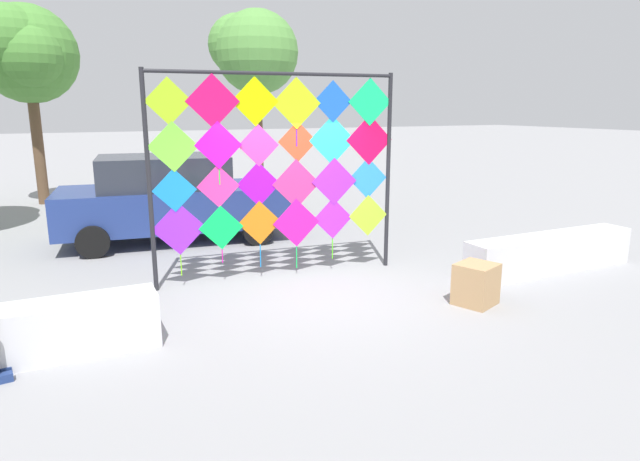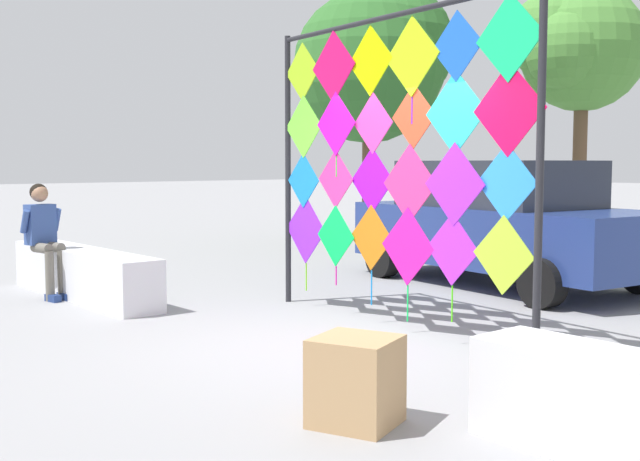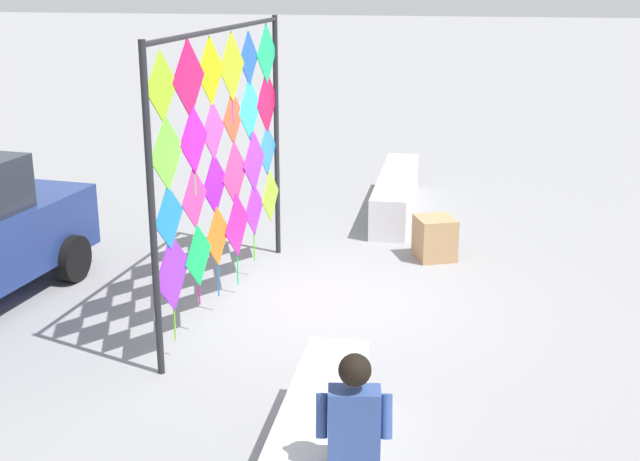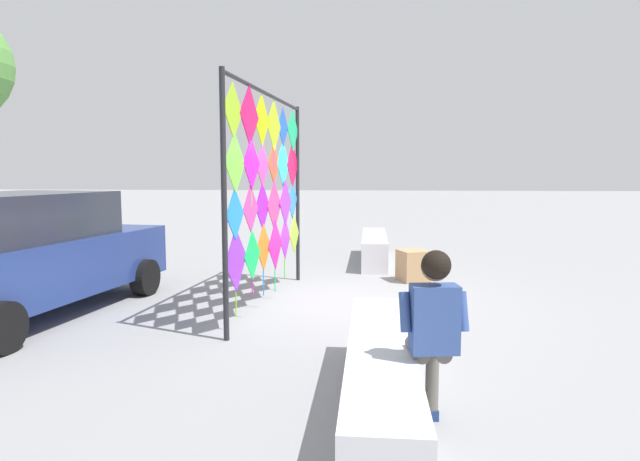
% 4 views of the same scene
% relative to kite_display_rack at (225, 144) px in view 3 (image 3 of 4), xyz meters
% --- Properties ---
extents(ground, '(120.00, 120.00, 0.00)m').
position_rel_kite_display_rack_xyz_m(ground, '(0.19, -1.20, -1.95)').
color(ground, gray).
extents(plaza_ledge_right, '(3.34, 0.55, 0.63)m').
position_rel_kite_display_rack_xyz_m(plaza_ledge_right, '(4.30, -1.66, -1.64)').
color(plaza_ledge_right, silver).
rests_on(plaza_ledge_right, ground).
extents(kite_display_rack, '(4.00, 0.44, 3.30)m').
position_rel_kite_display_rack_xyz_m(kite_display_rack, '(0.00, 0.00, 0.00)').
color(kite_display_rack, '#232328').
rests_on(kite_display_rack, ground).
extents(seated_vendor, '(0.67, 0.54, 1.48)m').
position_rel_kite_display_rack_xyz_m(seated_vendor, '(-4.21, -2.04, -1.08)').
color(seated_vendor, '#666056').
rests_on(seated_vendor, ground).
extents(cardboard_box_large, '(0.68, 0.66, 0.59)m').
position_rel_kite_display_rack_xyz_m(cardboard_box_large, '(2.04, -2.39, -1.66)').
color(cardboard_box_large, tan).
rests_on(cardboard_box_large, ground).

